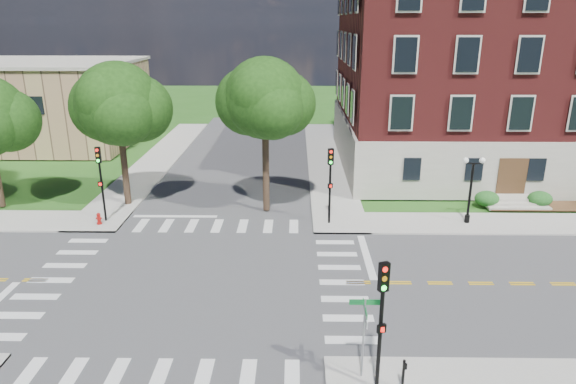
{
  "coord_description": "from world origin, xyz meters",
  "views": [
    {
      "loc": [
        4.89,
        -22.5,
        12.22
      ],
      "look_at": [
        4.48,
        4.45,
        3.2
      ],
      "focal_mm": 32.0,
      "sensor_mm": 36.0,
      "label": 1
    }
  ],
  "objects_px": {
    "traffic_signal_ne": "(330,176)",
    "push_button_post": "(403,374)",
    "traffic_signal_nw": "(100,174)",
    "street_sign_pole": "(364,323)",
    "fire_hydrant": "(99,219)",
    "traffic_signal_se": "(382,311)",
    "twin_lamp_west": "(471,186)"
  },
  "relations": [
    {
      "from": "street_sign_pole",
      "to": "fire_hydrant",
      "type": "relative_size",
      "value": 4.13
    },
    {
      "from": "traffic_signal_ne",
      "to": "fire_hydrant",
      "type": "xyz_separation_m",
      "value": [
        -14.41,
        -0.43,
        -2.72
      ]
    },
    {
      "from": "traffic_signal_nw",
      "to": "push_button_post",
      "type": "distance_m",
      "value": 22.33
    },
    {
      "from": "traffic_signal_ne",
      "to": "fire_hydrant",
      "type": "relative_size",
      "value": 6.4
    },
    {
      "from": "traffic_signal_ne",
      "to": "street_sign_pole",
      "type": "distance_m",
      "value": 14.71
    },
    {
      "from": "traffic_signal_ne",
      "to": "push_button_post",
      "type": "bearing_deg",
      "value": -84.12
    },
    {
      "from": "traffic_signal_ne",
      "to": "push_button_post",
      "type": "relative_size",
      "value": 4.0
    },
    {
      "from": "push_button_post",
      "to": "fire_hydrant",
      "type": "xyz_separation_m",
      "value": [
        -16.0,
        14.99,
        -0.33
      ]
    },
    {
      "from": "traffic_signal_se",
      "to": "fire_hydrant",
      "type": "bearing_deg",
      "value": 135.44
    },
    {
      "from": "twin_lamp_west",
      "to": "push_button_post",
      "type": "height_order",
      "value": "twin_lamp_west"
    },
    {
      "from": "traffic_signal_ne",
      "to": "fire_hydrant",
      "type": "height_order",
      "value": "traffic_signal_ne"
    },
    {
      "from": "traffic_signal_se",
      "to": "push_button_post",
      "type": "height_order",
      "value": "traffic_signal_se"
    },
    {
      "from": "traffic_signal_ne",
      "to": "traffic_signal_nw",
      "type": "relative_size",
      "value": 1.0
    },
    {
      "from": "traffic_signal_ne",
      "to": "twin_lamp_west",
      "type": "height_order",
      "value": "traffic_signal_ne"
    },
    {
      "from": "traffic_signal_nw",
      "to": "twin_lamp_west",
      "type": "height_order",
      "value": "traffic_signal_nw"
    },
    {
      "from": "traffic_signal_ne",
      "to": "traffic_signal_nw",
      "type": "height_order",
      "value": "same"
    },
    {
      "from": "traffic_signal_nw",
      "to": "push_button_post",
      "type": "xyz_separation_m",
      "value": [
        15.8,
        -15.59,
        -2.39
      ]
    },
    {
      "from": "traffic_signal_se",
      "to": "traffic_signal_ne",
      "type": "xyz_separation_m",
      "value": [
        -0.72,
        15.33,
        0.0
      ]
    },
    {
      "from": "twin_lamp_west",
      "to": "street_sign_pole",
      "type": "height_order",
      "value": "twin_lamp_west"
    },
    {
      "from": "street_sign_pole",
      "to": "traffic_signal_ne",
      "type": "bearing_deg",
      "value": 91.09
    },
    {
      "from": "fire_hydrant",
      "to": "traffic_signal_ne",
      "type": "bearing_deg",
      "value": 1.72
    },
    {
      "from": "traffic_signal_nw",
      "to": "street_sign_pole",
      "type": "height_order",
      "value": "traffic_signal_nw"
    },
    {
      "from": "twin_lamp_west",
      "to": "traffic_signal_nw",
      "type": "bearing_deg",
      "value": -179.93
    },
    {
      "from": "push_button_post",
      "to": "traffic_signal_ne",
      "type": "bearing_deg",
      "value": 95.88
    },
    {
      "from": "traffic_signal_se",
      "to": "twin_lamp_west",
      "type": "relative_size",
      "value": 1.13
    },
    {
      "from": "twin_lamp_west",
      "to": "traffic_signal_ne",
      "type": "bearing_deg",
      "value": -178.68
    },
    {
      "from": "traffic_signal_ne",
      "to": "traffic_signal_nw",
      "type": "distance_m",
      "value": 14.21
    },
    {
      "from": "traffic_signal_se",
      "to": "fire_hydrant",
      "type": "relative_size",
      "value": 6.4
    },
    {
      "from": "traffic_signal_nw",
      "to": "fire_hydrant",
      "type": "distance_m",
      "value": 2.79
    },
    {
      "from": "twin_lamp_west",
      "to": "fire_hydrant",
      "type": "relative_size",
      "value": 5.64
    },
    {
      "from": "street_sign_pole",
      "to": "push_button_post",
      "type": "distance_m",
      "value": 2.13
    },
    {
      "from": "twin_lamp_west",
      "to": "push_button_post",
      "type": "xyz_separation_m",
      "value": [
        -7.12,
        -15.62,
        -1.73
      ]
    }
  ]
}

